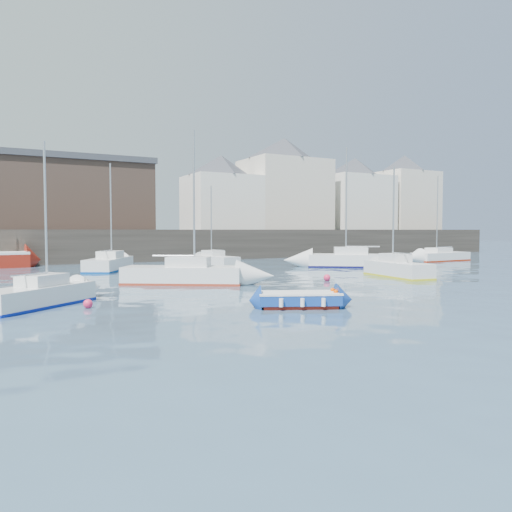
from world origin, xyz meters
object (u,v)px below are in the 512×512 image
sailboat_h (109,263)px  sailboat_c (397,269)px  sailboat_a (39,295)px  buoy_mid (327,281)px  sailboat_f (215,260)px  buoy_far (192,275)px  buoy_near (88,308)px  sailboat_g (440,256)px  blue_dinghy (299,299)px  sailboat_b (184,274)px  sailboat_d (354,260)px

sailboat_h → sailboat_c: bearing=-42.9°
sailboat_a → buoy_mid: size_ratio=15.79×
sailboat_f → buoy_far: size_ratio=18.02×
sailboat_f → buoy_near: size_ratio=18.71×
sailboat_f → sailboat_g: (21.84, -3.94, -0.01)m
blue_dinghy → sailboat_a: sailboat_a is taller
sailboat_f → sailboat_c: bearing=-66.3°
sailboat_f → sailboat_g: sailboat_g is taller
sailboat_b → blue_dinghy: bearing=-83.8°
sailboat_b → buoy_near: sailboat_b is taller
sailboat_a → sailboat_d: size_ratio=0.68×
sailboat_a → buoy_near: (1.63, -1.24, -0.45)m
sailboat_b → sailboat_h: 11.57m
buoy_mid → sailboat_a: bearing=-170.0°
sailboat_a → sailboat_g: bearing=19.7°
sailboat_f → sailboat_h: 8.63m
sailboat_b → buoy_mid: 8.31m
sailboat_c → buoy_far: 13.16m
sailboat_g → buoy_mid: sailboat_g is taller
sailboat_f → sailboat_h: size_ratio=0.84×
blue_dinghy → buoy_near: size_ratio=9.60×
sailboat_a → sailboat_f: bearing=49.2°
sailboat_f → sailboat_g: size_ratio=0.82×
sailboat_g → buoy_mid: (-20.83, -10.28, -0.46)m
blue_dinghy → sailboat_f: (5.88, 21.91, 0.13)m
sailboat_c → buoy_near: bearing=-168.7°
sailboat_a → sailboat_d: bearing=23.8°
sailboat_a → sailboat_d: 26.32m
sailboat_c → sailboat_f: (-6.32, 14.37, -0.07)m
sailboat_b → sailboat_g: 29.89m
sailboat_h → buoy_far: size_ratio=21.49×
sailboat_a → sailboat_h: size_ratio=0.81×
sailboat_f → sailboat_h: sailboat_h is taller
buoy_near → blue_dinghy: bearing=-27.2°
sailboat_f → buoy_far: sailboat_f is taller
sailboat_g → buoy_far: 26.72m
sailboat_h → buoy_mid: sailboat_h is taller
sailboat_d → sailboat_f: (-9.43, 6.36, -0.11)m
buoy_far → sailboat_f: bearing=56.8°
sailboat_h → buoy_near: sailboat_h is taller
blue_dinghy → buoy_far: 14.81m
sailboat_b → sailboat_d: 17.32m
sailboat_a → sailboat_d: (24.08, 10.63, 0.12)m
blue_dinghy → sailboat_b: size_ratio=0.41×
blue_dinghy → buoy_near: bearing=152.8°
sailboat_d → sailboat_h: size_ratio=1.20×
sailboat_c → sailboat_h: (-14.94, 13.87, -0.02)m
sailboat_b → sailboat_h: sailboat_b is taller
sailboat_g → buoy_near: (-34.86, -14.30, -0.46)m
sailboat_d → buoy_mid: (-8.41, -7.86, -0.58)m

